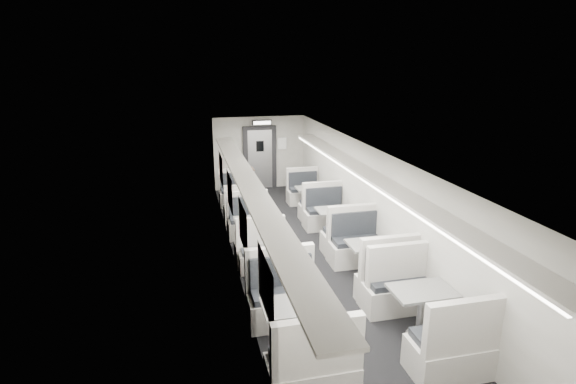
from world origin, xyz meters
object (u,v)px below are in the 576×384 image
passenger (251,196)px  booth_right_a (310,199)px  booth_left_b (254,233)px  booth_left_d (295,328)px  booth_right_d (420,313)px  booth_right_c (371,262)px  exit_sign (262,123)px  booth_right_b (335,224)px  booth_left_c (268,268)px  vestibule_door (260,158)px  booth_left_a (239,200)px

passenger → booth_right_a: bearing=23.0°
booth_left_b → booth_left_d: bearing=-90.0°
booth_left_d → booth_right_d: 2.00m
booth_right_c → booth_left_b: bearing=134.0°
exit_sign → booth_right_b: bearing=-76.9°
booth_left_c → exit_sign: size_ratio=3.13×
booth_left_c → exit_sign: 6.54m
booth_left_b → booth_right_d: booth_right_d is taller
booth_left_b → vestibule_door: 5.03m
booth_left_b → exit_sign: 4.89m
booth_left_d → booth_right_c: 2.73m
booth_left_a → booth_right_b: 3.20m
booth_left_c → passenger: passenger is taller
booth_left_d → booth_left_c: bearing=90.0°
booth_left_b → booth_right_a: 3.03m
booth_left_d → vestibule_door: 8.90m
booth_right_b → booth_right_a: bearing=90.0°
booth_left_b → booth_left_c: (0.00, -1.77, -0.02)m
booth_left_d → booth_right_a: bearing=72.1°
booth_right_a → exit_sign: (-1.00, 2.12, 1.92)m
passenger → exit_sign: 3.27m
booth_right_c → booth_left_c: bearing=171.5°
booth_left_d → passenger: (0.19, 5.54, 0.36)m
booth_right_a → booth_left_c: bearing=-116.3°
booth_right_a → booth_right_d: bearing=-90.0°
booth_left_c → vestibule_door: size_ratio=0.92×
booth_right_d → booth_right_c: bearing=90.0°
booth_right_a → exit_sign: size_ratio=3.21×
booth_right_c → vestibule_door: (-1.00, 6.95, 0.63)m
booth_left_c → booth_right_d: (2.00, -2.20, 0.08)m
vestibule_door → booth_right_d: bearing=-83.6°
booth_left_b → exit_sign: size_ratio=3.35×
booth_right_a → passenger: (-1.81, -0.67, 0.43)m
booth_right_d → passenger: (-1.81, 5.57, 0.36)m
booth_right_b → booth_right_d: 4.08m
booth_left_c → booth_left_b: bearing=90.0°
booth_left_d → booth_right_a: size_ratio=1.18×
booth_right_a → exit_sign: 3.03m
booth_right_c → passenger: (-1.81, 3.68, 0.37)m
vestibule_door → booth_right_a: bearing=-69.0°
booth_right_d → vestibule_door: size_ratio=1.13×
booth_left_a → booth_right_a: 2.03m
booth_left_a → vestibule_door: bearing=66.3°
booth_left_c → booth_right_b: size_ratio=0.88×
booth_left_c → booth_right_b: (2.00, 1.88, 0.05)m
booth_right_a → exit_sign: bearing=115.3°
vestibule_door → exit_sign: (0.00, -0.49, 1.24)m
booth_left_d → booth_right_d: (2.00, -0.03, 0.00)m
vestibule_door → exit_sign: exit_sign is taller
booth_left_d → booth_right_b: bearing=63.7°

